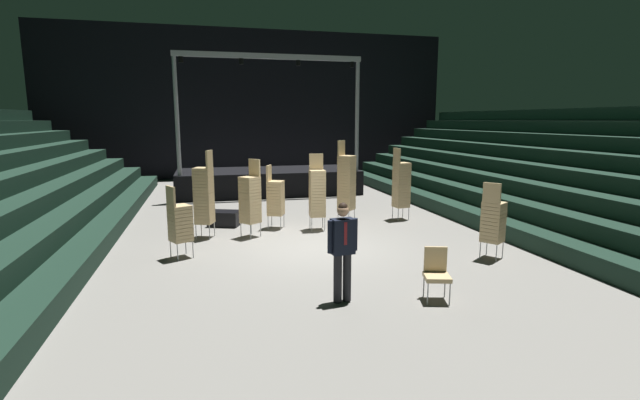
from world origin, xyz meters
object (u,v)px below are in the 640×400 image
at_px(chair_stack_rear_left, 493,221).
at_px(chair_stack_rear_right, 250,199).
at_px(stage_riser, 268,179).
at_px(loose_chair_near_man, 436,271).
at_px(chair_stack_front_left, 401,184).
at_px(equipment_road_case, 224,218).
at_px(chair_stack_mid_right, 180,222).
at_px(chair_stack_mid_centre, 275,197).
at_px(chair_stack_rear_centre, 317,192).
at_px(chair_stack_front_right, 204,195).
at_px(chair_stack_mid_left, 346,182).
at_px(man_with_tie, 343,246).

height_order(chair_stack_rear_left, chair_stack_rear_right, chair_stack_rear_right).
height_order(stage_riser, loose_chair_near_man, stage_riser).
distance_m(chair_stack_front_left, equipment_road_case, 5.68).
bearing_deg(chair_stack_mid_right, stage_riser, 132.74).
distance_m(stage_riser, chair_stack_rear_right, 7.68).
xyz_separation_m(chair_stack_mid_centre, chair_stack_rear_centre, (1.15, -0.48, 0.17)).
xyz_separation_m(chair_stack_front_right, chair_stack_mid_left, (4.32, 0.95, 0.08)).
bearing_deg(chair_stack_rear_centre, stage_riser, -81.48).
height_order(stage_riser, chair_stack_rear_left, stage_riser).
distance_m(chair_stack_mid_left, equipment_road_case, 3.92).
xyz_separation_m(chair_stack_front_right, chair_stack_rear_left, (6.45, -3.58, -0.29)).
bearing_deg(chair_stack_front_left, chair_stack_rear_left, -1.41).
xyz_separation_m(chair_stack_front_right, equipment_road_case, (0.56, 1.33, -0.97)).
bearing_deg(chair_stack_rear_centre, chair_stack_mid_left, -140.65).
relative_size(chair_stack_rear_right, loose_chair_near_man, 2.26).
relative_size(chair_stack_front_right, chair_stack_mid_right, 1.40).
xyz_separation_m(chair_stack_mid_left, chair_stack_rear_left, (2.13, -4.53, -0.38)).
relative_size(stage_riser, chair_stack_rear_left, 4.32).
distance_m(chair_stack_mid_right, chair_stack_mid_centre, 3.55).
bearing_deg(stage_riser, chair_stack_rear_left, -70.99).
height_order(man_with_tie, chair_stack_rear_left, chair_stack_rear_left).
xyz_separation_m(chair_stack_mid_left, chair_stack_rear_right, (-3.10, -1.16, -0.21)).
bearing_deg(chair_stack_rear_right, man_with_tie, 155.00).
height_order(stage_riser, chair_stack_mid_centre, stage_riser).
relative_size(stage_riser, chair_stack_mid_right, 4.53).
height_order(man_with_tie, chair_stack_mid_centre, chair_stack_mid_centre).
xyz_separation_m(man_with_tie, equipment_road_case, (-1.79, 6.54, -0.79)).
bearing_deg(chair_stack_mid_centre, chair_stack_mid_left, 121.57).
height_order(stage_riser, chair_stack_rear_right, stage_riser).
xyz_separation_m(chair_stack_rear_right, chair_stack_rear_centre, (1.97, 0.38, 0.04)).
relative_size(chair_stack_mid_left, chair_stack_rear_left, 1.43).
bearing_deg(chair_stack_rear_left, chair_stack_front_right, -153.05).
height_order(stage_riser, chair_stack_front_right, stage_riser).
bearing_deg(chair_stack_mid_centre, loose_chair_near_man, 41.69).
distance_m(chair_stack_front_right, equipment_road_case, 1.74).
distance_m(chair_stack_mid_left, chair_stack_rear_left, 5.02).
xyz_separation_m(stage_riser, chair_stack_rear_left, (3.75, -10.88, 0.29)).
height_order(chair_stack_rear_left, equipment_road_case, chair_stack_rear_left).
bearing_deg(equipment_road_case, chair_stack_mid_left, -5.79).
bearing_deg(chair_stack_front_left, stage_riser, -157.02).
distance_m(stage_riser, man_with_tie, 12.53).
relative_size(chair_stack_mid_right, chair_stack_rear_left, 0.95).
xyz_separation_m(stage_riser, chair_stack_mid_right, (-3.26, -9.08, 0.25)).
distance_m(chair_stack_mid_left, chair_stack_mid_right, 5.60).
relative_size(man_with_tie, chair_stack_rear_centre, 0.81).
bearing_deg(chair_stack_rear_left, chair_stack_mid_centre, -167.77).
relative_size(stage_riser, chair_stack_rear_centre, 3.49).
height_order(man_with_tie, chair_stack_front_right, chair_stack_front_right).
bearing_deg(chair_stack_rear_centre, chair_stack_rear_left, 135.71).
relative_size(chair_stack_rear_right, equipment_road_case, 2.37).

